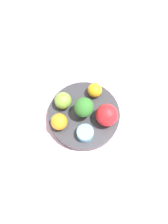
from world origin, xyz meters
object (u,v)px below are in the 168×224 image
bowl (84,115)px  orange_front (96,91)px  apple_red (107,115)px  small_cup (85,133)px  apple_green (64,99)px  orange_back (59,122)px  broccoli (85,106)px

bowl → orange_front: 0.08m
orange_front → bowl: bearing=-3.3°
apple_red → orange_front: size_ratio=1.48×
bowl → small_cup: 0.07m
bowl → apple_green: (-0.00, -0.06, 0.04)m
apple_red → orange_back: (0.07, -0.11, -0.01)m
orange_front → orange_back: bearing=-20.8°
apple_green → orange_back: 0.07m
bowl → broccoli: 0.06m
apple_red → bowl: bearing=-79.8°
bowl → orange_front: bearing=176.7°
orange_back → orange_front: bearing=159.2°
broccoli → orange_back: bearing=-36.0°
bowl → orange_back: size_ratio=4.51×
apple_red → broccoli: bearing=-83.4°
bowl → apple_red: apple_red is taller
orange_back → small_cup: (-0.00, 0.07, -0.01)m
broccoli → orange_back: size_ratio=1.54×
broccoli → small_cup: broccoli is taller
broccoli → orange_back: broccoli is taller
broccoli → apple_red: (-0.01, 0.06, -0.01)m
bowl → apple_red: size_ratio=3.33×
small_cup → apple_green: bearing=-121.7°
apple_red → orange_back: 0.13m
apple_red → apple_green: bearing=-86.8°
broccoli → orange_front: 0.07m
bowl → broccoli: broccoli is taller
orange_back → small_cup: 0.08m
orange_front → small_cup: (0.12, 0.03, -0.01)m
apple_green → small_cup: (0.06, 0.09, -0.01)m
orange_back → small_cup: orange_back is taller
bowl → apple_green: bearing=-93.7°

